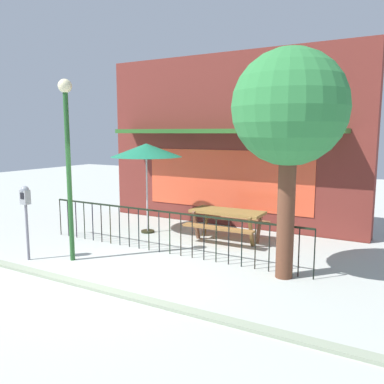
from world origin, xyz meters
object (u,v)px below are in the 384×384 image
Objects in this scene: parking_meter_near at (26,203)px; patio_umbrella at (146,151)px; street_lamp at (68,144)px; picnic_table_left at (227,217)px; street_tree at (289,110)px.

patio_umbrella is at bearing 76.19° from parking_meter_near.
street_lamp is (0.04, -2.75, 0.25)m from patio_umbrella.
patio_umbrella is 3.45m from parking_meter_near.
parking_meter_near is (-3.03, -3.50, 0.62)m from picnic_table_left.
picnic_table_left is 0.48× the size of street_lamp.
patio_umbrella is at bearing -172.58° from picnic_table_left.
parking_meter_near is 1.56m from street_lamp.
picnic_table_left is 4.67m from parking_meter_near.
patio_umbrella is 1.51× the size of parking_meter_near.
street_lamp is (0.83, 0.45, 1.24)m from parking_meter_near.
patio_umbrella is 0.64× the size of street_lamp.
street_lamp is (-4.22, -1.24, -0.61)m from street_tree.
street_lamp is at bearing -125.91° from picnic_table_left.
patio_umbrella is 4.60m from street_tree.
street_lamp reaches higher than picnic_table_left.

